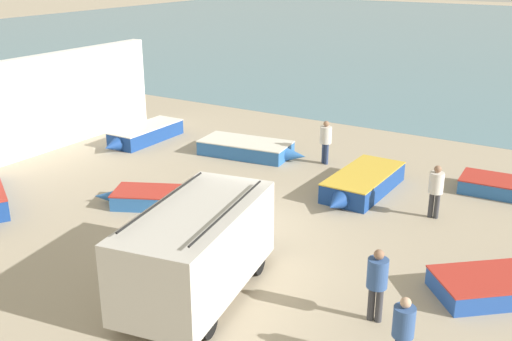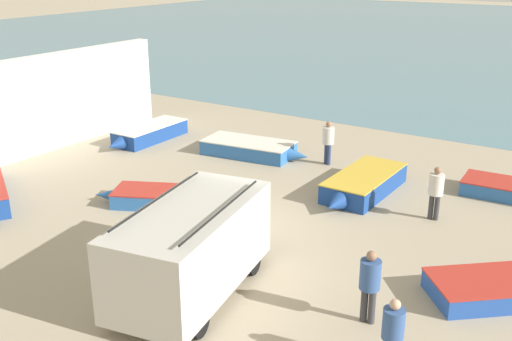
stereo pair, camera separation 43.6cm
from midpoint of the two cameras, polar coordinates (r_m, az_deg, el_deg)
ground_plane at (r=17.70m, az=-0.23°, el=-5.40°), size 200.00×200.00×0.00m
harbor_wall at (r=25.15m, az=-20.52°, el=5.64°), size 0.50×13.49×3.85m
parked_van at (r=13.94m, az=-5.24°, el=-7.28°), size 2.87×5.00×2.32m
fishing_rowboat_1 at (r=23.89m, az=0.05°, el=2.13°), size 4.45×2.13×0.58m
fishing_rowboat_3 at (r=20.35m, az=10.73°, el=-1.29°), size 1.67×4.42×0.67m
fishing_rowboat_4 at (r=26.18m, az=-9.78°, el=3.50°), size 1.38×4.21×0.65m
fishing_rowboat_5 at (r=19.36m, az=-8.30°, el=-2.54°), size 3.98×2.65×0.50m
fisherman_0 at (r=18.67m, az=17.40°, el=-1.64°), size 0.44×0.44×1.68m
fisherman_1 at (r=22.83m, az=7.43°, el=3.01°), size 0.44×0.44×1.69m
fisherman_2 at (r=13.19m, az=11.74°, el=-10.20°), size 0.45×0.45×1.72m
fisherman_3 at (r=11.88m, az=13.98°, el=-14.49°), size 0.42×0.42×1.60m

